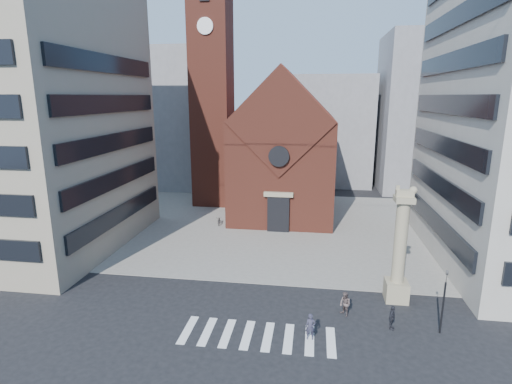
% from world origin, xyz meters
% --- Properties ---
extents(ground, '(120.00, 120.00, 0.00)m').
position_xyz_m(ground, '(0.00, 0.00, 0.00)').
color(ground, black).
rests_on(ground, ground).
extents(piazza, '(46.00, 30.00, 0.05)m').
position_xyz_m(piazza, '(0.00, 19.00, 0.03)').
color(piazza, gray).
rests_on(piazza, ground).
extents(zebra_crossing, '(10.20, 3.20, 0.01)m').
position_xyz_m(zebra_crossing, '(0.55, -3.00, 0.01)').
color(zebra_crossing, white).
rests_on(zebra_crossing, ground).
extents(church, '(12.00, 16.65, 18.00)m').
position_xyz_m(church, '(0.00, 25.04, 7.98)').
color(church, brown).
rests_on(church, ground).
extents(campanile, '(5.50, 5.50, 31.20)m').
position_xyz_m(campanile, '(-10.00, 28.00, 15.74)').
color(campanile, brown).
rests_on(campanile, ground).
extents(building_left, '(18.00, 20.00, 26.00)m').
position_xyz_m(building_left, '(-24.00, 10.00, 13.00)').
color(building_left, gray).
rests_on(building_left, ground).
extents(bg_block_left, '(16.00, 14.00, 22.00)m').
position_xyz_m(bg_block_left, '(-20.00, 40.00, 11.00)').
color(bg_block_left, gray).
rests_on(bg_block_left, ground).
extents(bg_block_mid, '(14.00, 12.00, 18.00)m').
position_xyz_m(bg_block_mid, '(6.00, 45.00, 9.00)').
color(bg_block_mid, gray).
rests_on(bg_block_mid, ground).
extents(bg_block_right, '(16.00, 14.00, 24.00)m').
position_xyz_m(bg_block_right, '(22.00, 42.00, 12.00)').
color(bg_block_right, gray).
rests_on(bg_block_right, ground).
extents(lion_column, '(1.63, 1.60, 8.68)m').
position_xyz_m(lion_column, '(10.01, 3.00, 3.46)').
color(lion_column, gray).
rests_on(lion_column, ground).
extents(traffic_light, '(0.13, 0.16, 4.30)m').
position_xyz_m(traffic_light, '(12.00, -1.00, 2.29)').
color(traffic_light, black).
rests_on(traffic_light, ground).
extents(pedestrian_0, '(0.63, 0.43, 1.69)m').
position_xyz_m(pedestrian_0, '(3.83, -2.87, 0.84)').
color(pedestrian_0, '#2C2B3C').
rests_on(pedestrian_0, ground).
extents(pedestrian_1, '(1.03, 1.06, 1.72)m').
position_xyz_m(pedestrian_1, '(6.13, 0.23, 0.86)').
color(pedestrian_1, '#574745').
rests_on(pedestrian_1, ground).
extents(pedestrian_2, '(0.74, 1.02, 1.61)m').
position_xyz_m(pedestrian_2, '(9.00, -0.99, 0.81)').
color(pedestrian_2, '#23232A').
rests_on(pedestrian_2, ground).
extents(scooter_0, '(0.96, 1.92, 0.96)m').
position_xyz_m(scooter_0, '(-7.07, 18.40, 0.53)').
color(scooter_0, black).
rests_on(scooter_0, piazza).
extents(scooter_1, '(0.82, 1.84, 1.07)m').
position_xyz_m(scooter_1, '(-5.41, 18.40, 0.58)').
color(scooter_1, black).
rests_on(scooter_1, piazza).
extents(scooter_2, '(0.96, 1.92, 0.96)m').
position_xyz_m(scooter_2, '(-3.74, 18.40, 0.53)').
color(scooter_2, black).
rests_on(scooter_2, piazza).
extents(scooter_3, '(0.82, 1.84, 1.07)m').
position_xyz_m(scooter_3, '(-2.08, 18.40, 0.58)').
color(scooter_3, black).
rests_on(scooter_3, piazza).
extents(scooter_4, '(0.96, 1.92, 0.96)m').
position_xyz_m(scooter_4, '(-0.42, 18.40, 0.53)').
color(scooter_4, black).
rests_on(scooter_4, piazza).
extents(scooter_5, '(0.82, 1.84, 1.07)m').
position_xyz_m(scooter_5, '(1.24, 18.40, 0.58)').
color(scooter_5, black).
rests_on(scooter_5, piazza).
extents(scooter_6, '(0.96, 1.92, 0.96)m').
position_xyz_m(scooter_6, '(2.91, 18.40, 0.53)').
color(scooter_6, black).
rests_on(scooter_6, piazza).
extents(scooter_7, '(0.82, 1.84, 1.07)m').
position_xyz_m(scooter_7, '(4.57, 18.40, 0.58)').
color(scooter_7, black).
rests_on(scooter_7, piazza).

